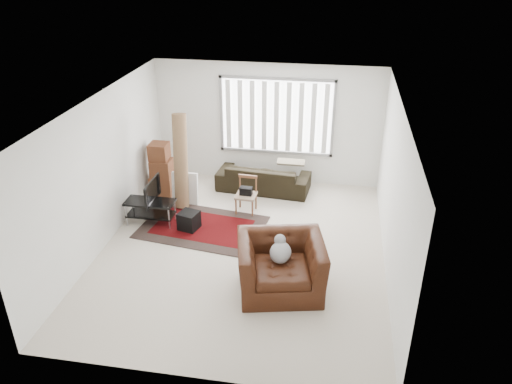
% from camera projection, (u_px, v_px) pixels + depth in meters
% --- Properties ---
extents(room, '(6.00, 6.02, 2.71)m').
position_uv_depth(room, '(249.00, 149.00, 8.65)').
color(room, beige).
rests_on(room, ground).
extents(persian_rug, '(2.50, 1.84, 0.02)m').
position_uv_depth(persian_rug, '(202.00, 227.00, 9.69)').
color(persian_rug, black).
rests_on(persian_rug, ground).
extents(tv_stand, '(0.96, 0.43, 0.48)m').
position_uv_depth(tv_stand, '(150.00, 207.00, 9.70)').
color(tv_stand, black).
rests_on(tv_stand, ground).
extents(tv, '(0.10, 0.78, 0.45)m').
position_uv_depth(tv, '(149.00, 191.00, 9.54)').
color(tv, black).
rests_on(tv, tv_stand).
extents(subwoofer, '(0.42, 0.42, 0.34)m').
position_uv_depth(subwoofer, '(189.00, 220.00, 9.55)').
color(subwoofer, black).
rests_on(subwoofer, persian_rug).
extents(moving_boxes, '(0.48, 0.45, 1.17)m').
position_uv_depth(moving_boxes, '(161.00, 171.00, 10.73)').
color(moving_boxes, brown).
rests_on(moving_boxes, ground).
extents(white_flatpack, '(0.55, 0.17, 0.70)m').
position_uv_depth(white_flatpack, '(185.00, 188.00, 10.43)').
color(white_flatpack, silver).
rests_on(white_flatpack, ground).
extents(rolled_rug, '(0.37, 0.66, 1.95)m').
position_uv_depth(rolled_rug, '(181.00, 161.00, 10.12)').
color(rolled_rug, brown).
rests_on(rolled_rug, ground).
extents(sofa, '(2.09, 1.05, 0.78)m').
position_uv_depth(sofa, '(263.00, 174.00, 10.98)').
color(sofa, black).
rests_on(sofa, ground).
extents(side_chair, '(0.42, 0.42, 0.75)m').
position_uv_depth(side_chair, '(246.00, 193.00, 10.08)').
color(side_chair, '#8C735C').
rests_on(side_chair, ground).
extents(armchair, '(1.55, 1.42, 0.99)m').
position_uv_depth(armchair, '(281.00, 262.00, 7.79)').
color(armchair, '#39180B').
rests_on(armchair, ground).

